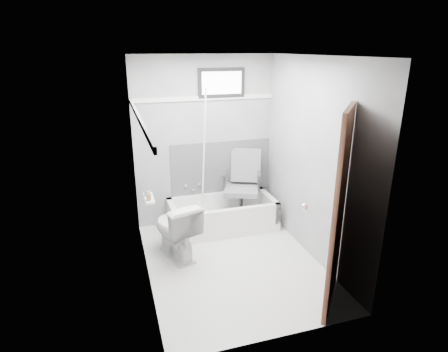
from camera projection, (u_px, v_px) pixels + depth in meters
name	position (u px, v px, depth m)	size (l,w,h in m)	color
floor	(232.00, 263.00, 4.55)	(2.60, 2.60, 0.00)	white
ceiling	(234.00, 56.00, 3.77)	(2.60, 2.60, 0.00)	silver
wall_back	(205.00, 142.00, 5.33)	(2.00, 0.02, 2.40)	gray
wall_front	(284.00, 217.00, 2.98)	(2.00, 0.02, 2.40)	gray
wall_left	(142.00, 177.00, 3.88)	(0.02, 2.60, 2.40)	gray
wall_right	(313.00, 161.00, 4.44)	(0.02, 2.60, 2.40)	gray
bathtub	(223.00, 214.00, 5.37)	(1.50, 0.70, 0.42)	white
office_chair	(241.00, 185.00, 5.36)	(0.56, 0.56, 0.97)	slate
toilet	(175.00, 229.00, 4.59)	(0.41, 0.74, 0.73)	white
door	(382.00, 222.00, 3.34)	(0.78, 0.78, 2.00)	#512D1E
window	(221.00, 83.00, 5.12)	(0.66, 0.04, 0.40)	black
backerboard	(222.00, 167.00, 5.52)	(1.50, 0.02, 0.78)	#4C4C4F
trim_back	(204.00, 98.00, 5.12)	(2.00, 0.02, 0.06)	white
trim_left	(139.00, 118.00, 3.68)	(0.02, 2.60, 0.06)	white
pole	(204.00, 157.00, 5.15)	(0.02, 0.02, 1.95)	white
shelf	(149.00, 198.00, 4.13)	(0.10, 0.32, 0.03)	silver
soap_bottle_a	(149.00, 196.00, 4.03)	(0.05, 0.05, 0.11)	#A47F52
soap_bottle_b	(147.00, 192.00, 4.16)	(0.07, 0.07, 0.10)	slate
faucet	(193.00, 187.00, 5.46)	(0.26, 0.10, 0.16)	silver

